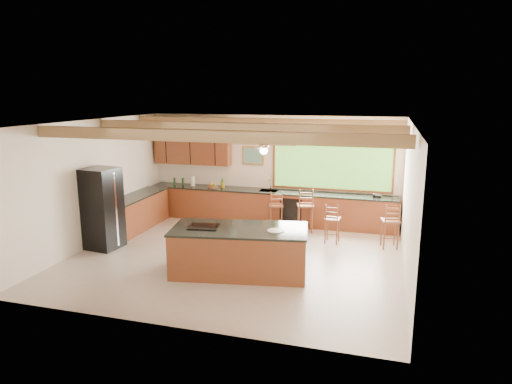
# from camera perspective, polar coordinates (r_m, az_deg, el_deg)

# --- Properties ---
(ground) EXTENTS (7.20, 7.20, 0.00)m
(ground) POSITION_cam_1_polar(r_m,az_deg,el_deg) (10.37, -2.50, -8.10)
(ground) COLOR #BCAA9C
(ground) RESTS_ON ground
(room_shell) EXTENTS (7.27, 6.54, 3.02)m
(room_shell) POSITION_cam_1_polar(r_m,az_deg,el_deg) (10.49, -2.36, 4.63)
(room_shell) COLOR white
(room_shell) RESTS_ON ground
(counter_run) EXTENTS (7.12, 3.10, 1.23)m
(counter_run) POSITION_cam_1_polar(r_m,az_deg,el_deg) (12.76, -2.41, -1.97)
(counter_run) COLOR brown
(counter_run) RESTS_ON ground
(island) EXTENTS (2.90, 1.72, 0.97)m
(island) POSITION_cam_1_polar(r_m,az_deg,el_deg) (9.35, -2.08, -7.31)
(island) COLOR brown
(island) RESTS_ON ground
(refrigerator) EXTENTS (0.82, 0.80, 1.92)m
(refrigerator) POSITION_cam_1_polar(r_m,az_deg,el_deg) (11.29, -18.68, -1.96)
(refrigerator) COLOR black
(refrigerator) RESTS_ON ground
(bar_stool_a) EXTENTS (0.48, 0.48, 1.04)m
(bar_stool_a) POSITION_cam_1_polar(r_m,az_deg,el_deg) (12.30, 2.42, -1.78)
(bar_stool_a) COLOR brown
(bar_stool_a) RESTS_ON ground
(bar_stool_b) EXTENTS (0.52, 0.52, 1.19)m
(bar_stool_b) POSITION_cam_1_polar(r_m,az_deg,el_deg) (12.01, 6.13, -1.78)
(bar_stool_b) COLOR brown
(bar_stool_b) RESTS_ON ground
(bar_stool_c) EXTENTS (0.38, 0.38, 1.00)m
(bar_stool_c) POSITION_cam_1_polar(r_m,az_deg,el_deg) (11.23, 9.52, -3.46)
(bar_stool_c) COLOR brown
(bar_stool_c) RESTS_ON ground
(bar_stool_d) EXTENTS (0.47, 0.47, 1.10)m
(bar_stool_d) POSITION_cam_1_polar(r_m,az_deg,el_deg) (11.15, 16.44, -3.60)
(bar_stool_d) COLOR brown
(bar_stool_d) RESTS_ON ground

